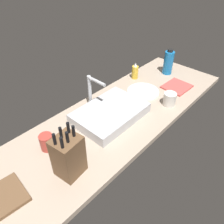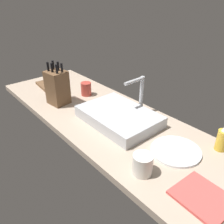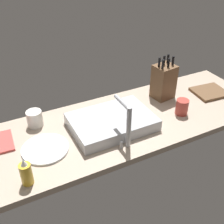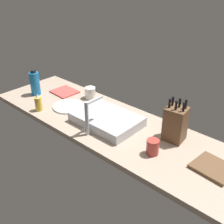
{
  "view_description": "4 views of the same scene",
  "coord_description": "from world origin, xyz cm",
  "px_view_note": "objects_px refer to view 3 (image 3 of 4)",
  "views": [
    {
      "loc": [
        -79.71,
        -72.38,
        93.19
      ],
      "look_at": [
        -2.86,
        -2.19,
        11.52
      ],
      "focal_mm": 35.73,
      "sensor_mm": 36.0,
      "label": 1
    },
    {
      "loc": [
        83.86,
        -74.7,
        72.28
      ],
      "look_at": [
        -3.57,
        -0.07,
        8.91
      ],
      "focal_mm": 37.28,
      "sensor_mm": 36.0,
      "label": 2
    },
    {
      "loc": [
        55.13,
        110.78,
        95.26
      ],
      "look_at": [
        -0.29,
        1.58,
        12.88
      ],
      "focal_mm": 44.6,
      "sensor_mm": 36.0,
      "label": 3
    },
    {
      "loc": [
        -111.85,
        120.62,
        101.87
      ],
      "look_at": [
        -2.61,
        -0.35,
        12.39
      ],
      "focal_mm": 45.12,
      "sensor_mm": 36.0,
      "label": 4
    }
  ],
  "objects_px": {
    "faucet": "(126,122)",
    "cutting_board": "(210,92)",
    "coffee_mug": "(182,107)",
    "sink_basin": "(112,122)",
    "knife_block": "(164,81)",
    "soap_bottle": "(26,173)",
    "ceramic_cup": "(35,119)",
    "dinner_plate": "(45,149)"
  },
  "relations": [
    {
      "from": "faucet",
      "to": "cutting_board",
      "type": "distance_m",
      "value": 0.78
    },
    {
      "from": "cutting_board",
      "to": "coffee_mug",
      "type": "xyz_separation_m",
      "value": [
        0.32,
        0.11,
        0.04
      ]
    },
    {
      "from": "sink_basin",
      "to": "knife_block",
      "type": "xyz_separation_m",
      "value": [
        -0.43,
        -0.14,
        0.08
      ]
    },
    {
      "from": "faucet",
      "to": "soap_bottle",
      "type": "distance_m",
      "value": 0.5
    },
    {
      "from": "knife_block",
      "to": "coffee_mug",
      "type": "height_order",
      "value": "knife_block"
    },
    {
      "from": "coffee_mug",
      "to": "ceramic_cup",
      "type": "distance_m",
      "value": 0.83
    },
    {
      "from": "cutting_board",
      "to": "ceramic_cup",
      "type": "bearing_deg",
      "value": -8.52
    },
    {
      "from": "cutting_board",
      "to": "soap_bottle",
      "type": "distance_m",
      "value": 1.26
    },
    {
      "from": "cutting_board",
      "to": "sink_basin",
      "type": "bearing_deg",
      "value": 2.78
    },
    {
      "from": "knife_block",
      "to": "soap_bottle",
      "type": "height_order",
      "value": "knife_block"
    },
    {
      "from": "coffee_mug",
      "to": "soap_bottle",
      "type": "bearing_deg",
      "value": 7.7
    },
    {
      "from": "dinner_plate",
      "to": "ceramic_cup",
      "type": "xyz_separation_m",
      "value": [
        -0.01,
        -0.22,
        0.04
      ]
    },
    {
      "from": "cutting_board",
      "to": "soap_bottle",
      "type": "bearing_deg",
      "value": 10.49
    },
    {
      "from": "soap_bottle",
      "to": "dinner_plate",
      "type": "xyz_separation_m",
      "value": [
        -0.12,
        -0.17,
        -0.05
      ]
    },
    {
      "from": "soap_bottle",
      "to": "dinner_plate",
      "type": "distance_m",
      "value": 0.22
    },
    {
      "from": "sink_basin",
      "to": "knife_block",
      "type": "distance_m",
      "value": 0.46
    },
    {
      "from": "coffee_mug",
      "to": "dinner_plate",
      "type": "bearing_deg",
      "value": -3.6
    },
    {
      "from": "sink_basin",
      "to": "cutting_board",
      "type": "bearing_deg",
      "value": -177.22
    },
    {
      "from": "sink_basin",
      "to": "faucet",
      "type": "xyz_separation_m",
      "value": [
        0.0,
        0.16,
        0.11
      ]
    },
    {
      "from": "cutting_board",
      "to": "ceramic_cup",
      "type": "xyz_separation_m",
      "value": [
        1.11,
        -0.17,
        0.04
      ]
    },
    {
      "from": "knife_block",
      "to": "cutting_board",
      "type": "bearing_deg",
      "value": 154.14
    },
    {
      "from": "dinner_plate",
      "to": "coffee_mug",
      "type": "relative_size",
      "value": 2.54
    },
    {
      "from": "sink_basin",
      "to": "knife_block",
      "type": "relative_size",
      "value": 1.62
    },
    {
      "from": "ceramic_cup",
      "to": "knife_block",
      "type": "bearing_deg",
      "value": 175.61
    },
    {
      "from": "sink_basin",
      "to": "knife_block",
      "type": "height_order",
      "value": "knife_block"
    },
    {
      "from": "faucet",
      "to": "coffee_mug",
      "type": "bearing_deg",
      "value": -167.98
    },
    {
      "from": "soap_bottle",
      "to": "coffee_mug",
      "type": "bearing_deg",
      "value": -172.3
    },
    {
      "from": "coffee_mug",
      "to": "faucet",
      "type": "bearing_deg",
      "value": 12.02
    },
    {
      "from": "knife_block",
      "to": "dinner_plate",
      "type": "distance_m",
      "value": 0.83
    },
    {
      "from": "cutting_board",
      "to": "coffee_mug",
      "type": "bearing_deg",
      "value": 18.24
    },
    {
      "from": "knife_block",
      "to": "soap_bottle",
      "type": "xyz_separation_m",
      "value": [
        0.93,
        0.33,
        -0.05
      ]
    },
    {
      "from": "soap_bottle",
      "to": "ceramic_cup",
      "type": "xyz_separation_m",
      "value": [
        -0.13,
        -0.4,
        -0.01
      ]
    },
    {
      "from": "faucet",
      "to": "dinner_plate",
      "type": "xyz_separation_m",
      "value": [
        0.37,
        -0.14,
        -0.13
      ]
    },
    {
      "from": "knife_block",
      "to": "ceramic_cup",
      "type": "relative_size",
      "value": 3.03
    },
    {
      "from": "dinner_plate",
      "to": "sink_basin",
      "type": "bearing_deg",
      "value": -177.09
    },
    {
      "from": "faucet",
      "to": "ceramic_cup",
      "type": "height_order",
      "value": "faucet"
    },
    {
      "from": "ceramic_cup",
      "to": "faucet",
      "type": "bearing_deg",
      "value": 135.26
    },
    {
      "from": "knife_block",
      "to": "soap_bottle",
      "type": "relative_size",
      "value": 2.07
    },
    {
      "from": "knife_block",
      "to": "cutting_board",
      "type": "height_order",
      "value": "knife_block"
    },
    {
      "from": "faucet",
      "to": "cutting_board",
      "type": "relative_size",
      "value": 1.1
    },
    {
      "from": "cutting_board",
      "to": "dinner_plate",
      "type": "bearing_deg",
      "value": 2.82
    },
    {
      "from": "faucet",
      "to": "ceramic_cup",
      "type": "distance_m",
      "value": 0.52
    }
  ]
}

